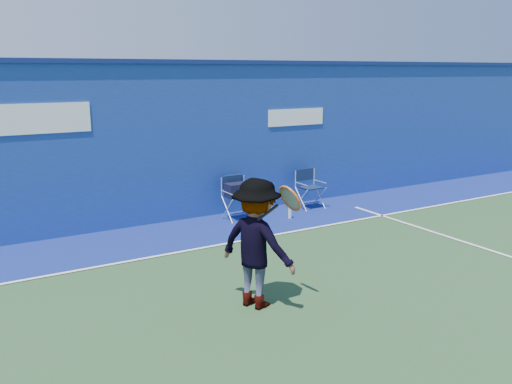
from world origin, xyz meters
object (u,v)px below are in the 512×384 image
directors_chair_left (238,201)px  tennis_player (257,243)px  directors_chair_right (310,196)px  water_bottle (290,212)px

directors_chair_left → tennis_player: 4.07m
directors_chair_right → tennis_player: bearing=-133.8°
directors_chair_left → directors_chair_right: directors_chair_left is taller
directors_chair_left → tennis_player: size_ratio=0.52×
directors_chair_right → water_bottle: directors_chair_right is taller
directors_chair_left → tennis_player: bearing=-115.5°
directors_chair_left → directors_chair_right: 1.75m
directors_chair_right → tennis_player: size_ratio=0.51×
directors_chair_left → water_bottle: bearing=-28.8°
water_bottle → directors_chair_right: bearing=30.2°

